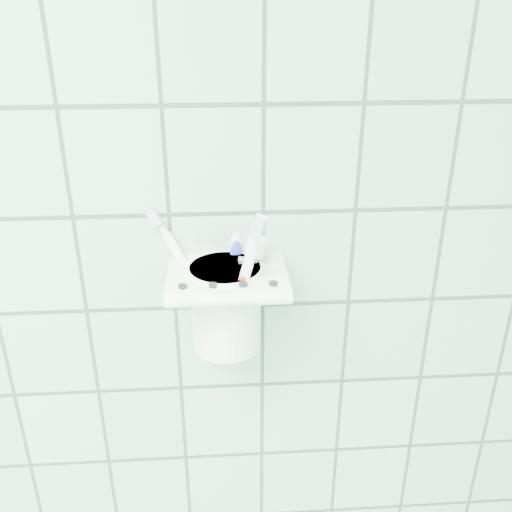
{
  "coord_description": "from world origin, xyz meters",
  "views": [
    {
      "loc": [
        0.63,
        0.56,
        1.63
      ],
      "look_at": [
        0.66,
        1.1,
        1.37
      ],
      "focal_mm": 40.0,
      "sensor_mm": 36.0,
      "label": 1
    }
  ],
  "objects_px": {
    "holder_bracket": "(228,278)",
    "toothpaste_tube": "(236,277)",
    "toothbrush_orange": "(224,277)",
    "toothbrush_pink": "(228,276)",
    "cup": "(226,304)",
    "toothbrush_blue": "(231,262)"
  },
  "relations": [
    {
      "from": "cup",
      "to": "toothbrush_orange",
      "type": "xyz_separation_m",
      "value": [
        -0.0,
        -0.01,
        0.04
      ]
    },
    {
      "from": "holder_bracket",
      "to": "toothbrush_pink",
      "type": "bearing_deg",
      "value": -86.16
    },
    {
      "from": "toothbrush_blue",
      "to": "toothbrush_orange",
      "type": "distance_m",
      "value": 0.02
    },
    {
      "from": "holder_bracket",
      "to": "toothbrush_pink",
      "type": "relative_size",
      "value": 0.77
    },
    {
      "from": "toothbrush_pink",
      "to": "toothpaste_tube",
      "type": "height_order",
      "value": "toothbrush_pink"
    },
    {
      "from": "cup",
      "to": "toothbrush_blue",
      "type": "bearing_deg",
      "value": 36.22
    },
    {
      "from": "toothbrush_orange",
      "to": "toothbrush_pink",
      "type": "bearing_deg",
      "value": -13.5
    },
    {
      "from": "toothbrush_blue",
      "to": "cup",
      "type": "bearing_deg",
      "value": -147.49
    },
    {
      "from": "holder_bracket",
      "to": "toothpaste_tube",
      "type": "height_order",
      "value": "toothpaste_tube"
    },
    {
      "from": "holder_bracket",
      "to": "cup",
      "type": "relative_size",
      "value": 1.29
    },
    {
      "from": "toothbrush_orange",
      "to": "toothpaste_tube",
      "type": "bearing_deg",
      "value": 85.79
    },
    {
      "from": "toothpaste_tube",
      "to": "toothbrush_orange",
      "type": "bearing_deg",
      "value": -120.06
    },
    {
      "from": "toothbrush_orange",
      "to": "toothbrush_blue",
      "type": "bearing_deg",
      "value": 86.64
    },
    {
      "from": "toothbrush_orange",
      "to": "toothpaste_tube",
      "type": "relative_size",
      "value": 1.34
    },
    {
      "from": "toothpaste_tube",
      "to": "toothbrush_pink",
      "type": "bearing_deg",
      "value": -109.99
    },
    {
      "from": "holder_bracket",
      "to": "toothpaste_tube",
      "type": "xyz_separation_m",
      "value": [
        0.01,
        0.02,
        -0.01
      ]
    },
    {
      "from": "toothbrush_pink",
      "to": "toothbrush_blue",
      "type": "relative_size",
      "value": 0.9
    },
    {
      "from": "holder_bracket",
      "to": "toothbrush_orange",
      "type": "distance_m",
      "value": 0.01
    },
    {
      "from": "toothbrush_blue",
      "to": "toothpaste_tube",
      "type": "height_order",
      "value": "toothbrush_blue"
    },
    {
      "from": "toothbrush_orange",
      "to": "cup",
      "type": "bearing_deg",
      "value": 103.63
    },
    {
      "from": "toothbrush_pink",
      "to": "toothpaste_tube",
      "type": "relative_size",
      "value": 1.32
    },
    {
      "from": "toothbrush_pink",
      "to": "toothbrush_orange",
      "type": "distance_m",
      "value": 0.01
    }
  ]
}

